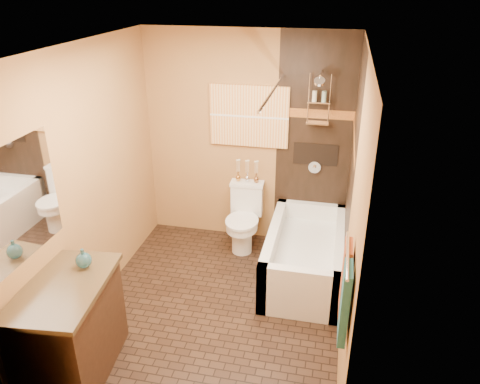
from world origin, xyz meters
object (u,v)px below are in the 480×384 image
(sunset_painting, at_px, (249,116))
(toilet, at_px, (244,217))
(vanity, at_px, (70,329))
(bathtub, at_px, (305,259))

(sunset_painting, distance_m, toilet, 1.19)
(sunset_painting, distance_m, vanity, 2.88)
(bathtub, distance_m, toilet, 0.92)
(sunset_painting, distance_m, bathtub, 1.70)
(bathtub, xyz_separation_m, vanity, (-1.72, -1.75, 0.21))
(toilet, xyz_separation_m, vanity, (-0.95, -2.22, 0.04))
(toilet, bearing_deg, vanity, -115.98)
(sunset_painting, xyz_separation_m, bathtub, (0.77, -0.73, -1.33))
(bathtub, bearing_deg, vanity, -134.58)
(sunset_painting, bearing_deg, vanity, -111.09)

